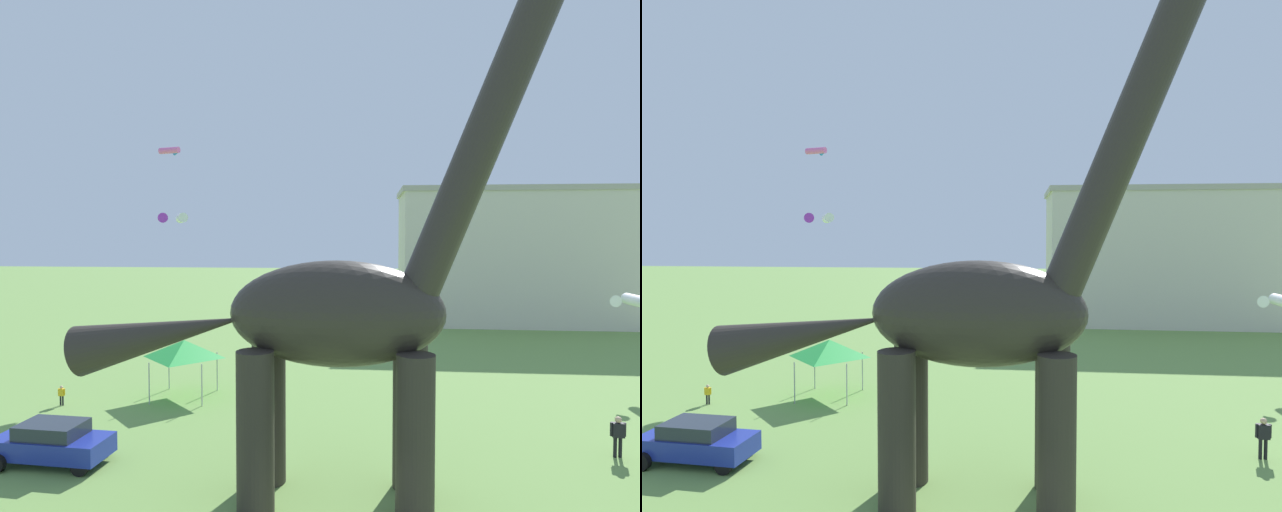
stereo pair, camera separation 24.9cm
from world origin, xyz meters
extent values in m
cylinder|color=#2D2823|center=(2.07, 5.87, 2.50)|extent=(1.16, 1.16, 5.01)
cylinder|color=#2D2823|center=(2.07, 3.65, 2.50)|extent=(1.16, 1.16, 5.01)
cylinder|color=#2D2823|center=(-2.73, 5.87, 2.50)|extent=(1.16, 1.16, 5.01)
cylinder|color=#2D2823|center=(-2.73, 3.65, 2.50)|extent=(1.16, 1.16, 5.01)
ellipsoid|color=#2D2823|center=(-0.33, 4.76, 6.02)|extent=(6.85, 2.95, 3.37)
cylinder|color=#2D2823|center=(4.11, 4.76, 11.42)|extent=(4.92, 1.26, 9.76)
cone|color=#2D2823|center=(-6.08, 4.76, 5.25)|extent=(6.02, 1.69, 2.85)
cube|color=navy|center=(-11.01, 6.54, 0.67)|extent=(4.31, 2.07, 0.72)
cube|color=#232B35|center=(-11.01, 6.54, 1.29)|extent=(2.37, 1.72, 0.52)
cylinder|color=black|center=(-9.45, 7.43, 0.31)|extent=(0.63, 0.26, 0.62)
cylinder|color=black|center=(-9.45, 5.65, 0.31)|extent=(0.63, 0.26, 0.62)
cylinder|color=black|center=(-12.56, 7.43, 0.31)|extent=(0.63, 0.26, 0.62)
cylinder|color=black|center=(-12.56, 5.65, 0.31)|extent=(0.63, 0.26, 0.62)
cylinder|color=black|center=(-14.59, 13.11, 0.25)|extent=(0.08, 0.08, 0.49)
cylinder|color=black|center=(-14.47, 13.11, 0.25)|extent=(0.08, 0.08, 0.49)
cube|color=yellow|center=(-14.53, 13.11, 0.67)|extent=(0.27, 0.16, 0.35)
sphere|color=tan|center=(-14.53, 13.11, 0.92)|extent=(0.15, 0.15, 0.15)
cylinder|color=yellow|center=(-14.68, 13.11, 0.68)|extent=(0.07, 0.07, 0.33)
cylinder|color=yellow|center=(-14.38, 13.11, 0.68)|extent=(0.07, 0.07, 0.33)
cylinder|color=black|center=(10.06, 9.10, 0.39)|extent=(0.13, 0.13, 0.78)
cylinder|color=black|center=(10.25, 9.10, 0.39)|extent=(0.13, 0.13, 0.78)
cube|color=black|center=(10.15, 9.10, 1.06)|extent=(0.42, 0.26, 0.55)
sphere|color=tan|center=(10.15, 9.10, 1.45)|extent=(0.24, 0.24, 0.24)
cylinder|color=black|center=(9.91, 9.10, 1.08)|extent=(0.10, 0.10, 0.52)
cylinder|color=black|center=(10.40, 9.10, 1.08)|extent=(0.10, 0.10, 0.52)
cylinder|color=#B2B2B7|center=(-7.57, 16.39, 1.05)|extent=(0.06, 0.06, 2.10)
cylinder|color=#B2B2B7|center=(-7.57, 13.69, 1.05)|extent=(0.06, 0.06, 2.10)
cylinder|color=#B2B2B7|center=(-10.27, 16.39, 1.05)|extent=(0.06, 0.06, 2.10)
cylinder|color=#B2B2B7|center=(-10.27, 13.69, 1.05)|extent=(0.06, 0.06, 2.10)
pyramid|color=green|center=(-8.92, 15.04, 2.55)|extent=(3.15, 3.15, 0.90)
cone|color=white|center=(14.35, 19.67, 4.76)|extent=(0.69, 0.59, 0.67)
cylinder|color=pink|center=(-13.07, 24.26, 14.22)|extent=(1.58, 0.81, 0.42)
cone|color=#287AE5|center=(-12.85, 25.06, 14.22)|extent=(0.48, 0.53, 0.45)
cylinder|color=white|center=(-10.93, 20.53, 9.49)|extent=(1.39, 2.13, 0.58)
cone|color=purple|center=(-11.96, 20.06, 9.49)|extent=(0.77, 0.72, 0.61)
cube|color=beige|center=(14.75, 42.85, 6.15)|extent=(22.01, 11.70, 12.30)
cube|color=#ABA396|center=(14.75, 42.85, 12.55)|extent=(22.45, 11.94, 0.50)
camera|label=1|loc=(0.75, -12.48, 8.57)|focal=30.82mm
camera|label=2|loc=(1.00, -12.45, 8.57)|focal=30.82mm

